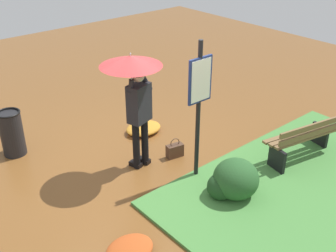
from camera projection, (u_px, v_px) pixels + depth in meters
ground_plane at (137, 165)px, 7.18m from camera, size 18.00×18.00×0.00m
person_with_umbrella at (135, 83)px, 6.40m from camera, size 0.96×0.96×2.04m
info_sign_post at (199, 96)px, 6.22m from camera, size 0.44×0.07×2.30m
handbag at (175, 150)px, 7.37m from camera, size 0.32×0.20×0.37m
park_bench at (303, 139)px, 7.16m from camera, size 1.41×0.63×0.75m
trash_bin at (12, 133)px, 7.32m from camera, size 0.42×0.42×0.83m
shrub_cluster at (233, 180)px, 6.28m from camera, size 0.77×0.70×0.63m
leaf_pile_near_person at (130, 249)px, 5.33m from camera, size 0.65×0.52×0.14m
leaf_pile_by_bench at (143, 128)px, 8.20m from camera, size 0.72×0.58×0.16m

